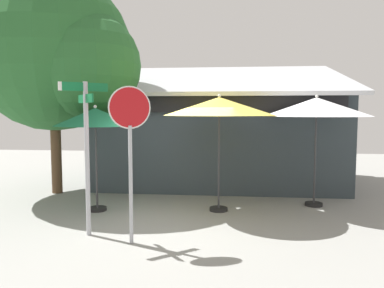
{
  "coord_description": "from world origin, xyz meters",
  "views": [
    {
      "loc": [
        1.21,
        -7.97,
        2.41
      ],
      "look_at": [
        0.24,
        1.2,
        1.6
      ],
      "focal_mm": 34.85,
      "sensor_mm": 36.0,
      "label": 1
    }
  ],
  "objects": [
    {
      "name": "cafe_building",
      "position": [
        0.79,
        4.84,
        1.58
      ],
      "size": [
        8.14,
        5.25,
        4.19
      ],
      "color": "#333D42",
      "rests_on": "ground"
    },
    {
      "name": "ground_plane",
      "position": [
        0.0,
        0.0,
        -0.05
      ],
      "size": [
        28.0,
        28.0,
        0.1
      ],
      "primitive_type": "cube",
      "color": "gray"
    },
    {
      "name": "patio_umbrella_ivory_right",
      "position": [
        3.32,
        1.66,
        2.51
      ],
      "size": [
        2.67,
        2.67,
        2.83
      ],
      "color": "black",
      "rests_on": "ground"
    },
    {
      "name": "stop_sign",
      "position": [
        -0.6,
        -1.48,
        1.99
      ],
      "size": [
        0.68,
        0.36,
        2.86
      ],
      "color": "#A8AAB2",
      "rests_on": "ground"
    },
    {
      "name": "shade_tree",
      "position": [
        -3.67,
        2.34,
        4.01
      ],
      "size": [
        4.95,
        4.52,
        6.37
      ],
      "color": "brown",
      "rests_on": "ground"
    },
    {
      "name": "patio_umbrella_forest_green_left",
      "position": [
        -2.02,
        0.63,
        2.25
      ],
      "size": [
        1.95,
        1.95,
        2.56
      ],
      "color": "black",
      "rests_on": "ground"
    },
    {
      "name": "patio_umbrella_mustard_center",
      "position": [
        0.92,
        0.92,
        2.51
      ],
      "size": [
        2.66,
        2.66,
        2.82
      ],
      "color": "black",
      "rests_on": "ground"
    },
    {
      "name": "street_sign_post",
      "position": [
        -1.55,
        -1.13,
        1.82
      ],
      "size": [
        0.75,
        0.7,
        2.97
      ],
      "color": "#A8AAB2",
      "rests_on": "ground"
    }
  ]
}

